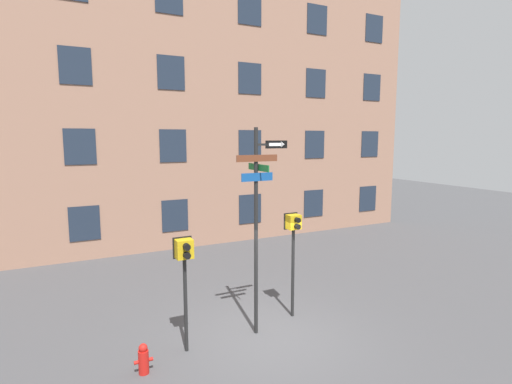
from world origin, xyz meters
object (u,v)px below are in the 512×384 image
pedestrian_signal_left (185,262)px  street_sign_pole (258,214)px  pedestrian_signal_right (293,236)px  fire_hydrant (143,359)px

pedestrian_signal_left → street_sign_pole: bearing=1.4°
pedestrian_signal_left → pedestrian_signal_right: 2.99m
pedestrian_signal_left → fire_hydrant: pedestrian_signal_left is taller
pedestrian_signal_right → street_sign_pole: bearing=-162.0°
street_sign_pole → pedestrian_signal_left: (-1.77, -0.04, -0.87)m
fire_hydrant → pedestrian_signal_left: bearing=23.8°
pedestrian_signal_left → pedestrian_signal_right: pedestrian_signal_right is taller
street_sign_pole → fire_hydrant: (-2.76, -0.49, -2.57)m
street_sign_pole → fire_hydrant: 3.81m
pedestrian_signal_left → fire_hydrant: 2.02m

